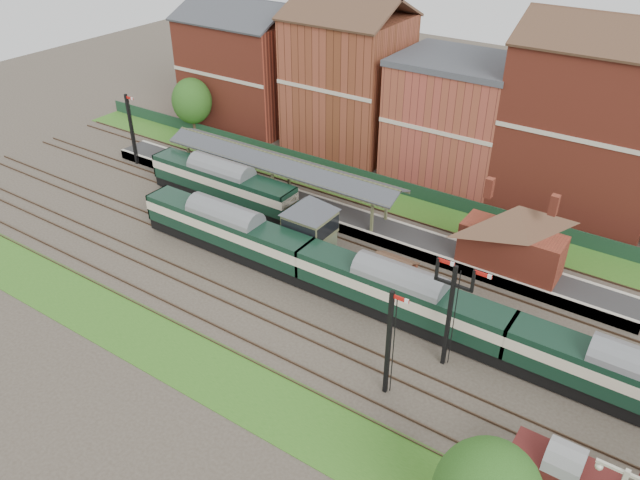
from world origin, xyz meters
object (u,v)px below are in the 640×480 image
Objects in this scene: dmu_train at (399,294)px; goods_van_a at (559,478)px; signal_box at (310,225)px; semaphore_bracket at (451,310)px; platform_railcar at (222,183)px.

dmu_train is 9.44× the size of goods_van_a.
signal_box reaches higher than goods_van_a.
goods_van_a is (9.33, -6.50, -2.79)m from semaphore_bracket.
goods_van_a is (14.25, -9.00, -0.41)m from dmu_train.
semaphore_bracket reaches higher than platform_railcar.
signal_box is 16.16m from semaphore_bracket.
semaphore_bracket is at bearing -20.92° from signal_box.
goods_van_a is (24.37, -12.25, -1.35)m from signal_box.
goods_van_a is at bearing -22.68° from platform_railcar.
dmu_train reaches higher than goods_van_a.
signal_box is 1.14× the size of goods_van_a.
dmu_train is 16.86m from goods_van_a.
signal_box is 0.36× the size of platform_railcar.
semaphore_bracket is 0.16× the size of dmu_train.
signal_box is 10.67m from dmu_train.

